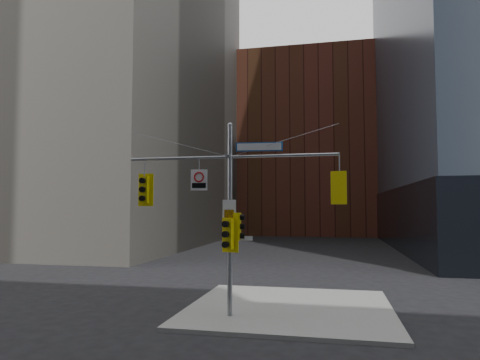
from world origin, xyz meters
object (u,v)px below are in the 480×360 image
at_px(traffic_light_west_arm, 144,190).
at_px(traffic_light_pole_front, 228,234).
at_px(regulatory_sign_arm, 199,179).
at_px(signal_assembly, 230,199).
at_px(traffic_light_pole_side, 238,227).
at_px(traffic_light_east_arm, 340,188).
at_px(street_sign_blade, 259,147).

relative_size(traffic_light_west_arm, traffic_light_pole_front, 0.94).
distance_m(traffic_light_west_arm, regulatory_sign_arm, 2.27).
xyz_separation_m(signal_assembly, traffic_light_pole_front, (0.00, -0.27, -1.27)).
bearing_deg(traffic_light_pole_side, traffic_light_pole_front, 129.76).
bearing_deg(traffic_light_pole_front, traffic_light_east_arm, 16.91).
distance_m(signal_assembly, traffic_light_pole_front, 1.30).
height_order(signal_assembly, traffic_light_pole_front, signal_assembly).
distance_m(traffic_light_pole_side, regulatory_sign_arm, 2.34).
distance_m(traffic_light_west_arm, street_sign_blade, 4.81).
distance_m(traffic_light_east_arm, traffic_light_pole_front, 4.33).
bearing_deg(traffic_light_east_arm, traffic_light_pole_side, 14.47).
relative_size(traffic_light_pole_side, street_sign_blade, 0.58).
relative_size(traffic_light_east_arm, street_sign_blade, 0.67).
height_order(traffic_light_pole_front, regulatory_sign_arm, regulatory_sign_arm).
bearing_deg(traffic_light_east_arm, regulatory_sign_arm, 14.80).
bearing_deg(traffic_light_pole_side, signal_assembly, 90.63).
height_order(traffic_light_west_arm, traffic_light_pole_front, traffic_light_west_arm).
xyz_separation_m(traffic_light_east_arm, traffic_light_pole_front, (-3.99, -0.27, -1.66)).
relative_size(signal_assembly, street_sign_blade, 4.61).
distance_m(signal_assembly, regulatory_sign_arm, 1.42).
xyz_separation_m(signal_assembly, traffic_light_east_arm, (3.99, 0.00, 0.38)).
xyz_separation_m(traffic_light_west_arm, street_sign_blade, (4.55, -0.01, 1.55)).
bearing_deg(traffic_light_pole_front, street_sign_blade, 26.73).
bearing_deg(traffic_light_pole_front, signal_assembly, 103.38).
bearing_deg(traffic_light_east_arm, traffic_light_west_arm, 14.47).
xyz_separation_m(traffic_light_east_arm, traffic_light_pole_side, (-3.67, 0.01, -1.40)).
height_order(street_sign_blade, regulatory_sign_arm, street_sign_blade).
distance_m(traffic_light_west_arm, traffic_light_pole_side, 4.01).
xyz_separation_m(traffic_light_west_arm, traffic_light_pole_front, (3.44, -0.28, -1.66)).
bearing_deg(traffic_light_west_arm, signal_assembly, -2.86).
bearing_deg(street_sign_blade, traffic_light_east_arm, -5.15).
relative_size(traffic_light_east_arm, regulatory_sign_arm, 1.47).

